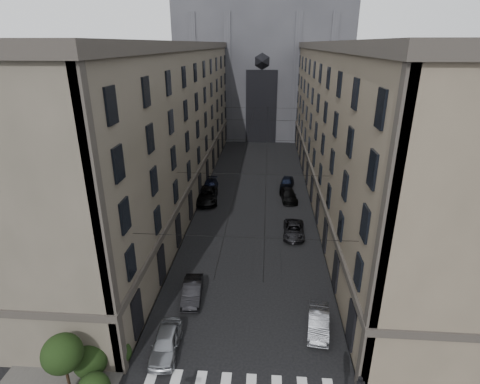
% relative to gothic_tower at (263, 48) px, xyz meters
% --- Properties ---
extents(sidewalk_left, '(7.00, 80.00, 0.15)m').
position_rel_gothic_tower_xyz_m(sidewalk_left, '(-10.50, -38.96, -17.72)').
color(sidewalk_left, '#383533').
rests_on(sidewalk_left, ground).
extents(sidewalk_right, '(7.00, 80.00, 0.15)m').
position_rel_gothic_tower_xyz_m(sidewalk_right, '(10.50, -38.96, -17.72)').
color(sidewalk_right, '#383533').
rests_on(sidewalk_right, ground).
extents(building_left, '(13.60, 60.60, 18.85)m').
position_rel_gothic_tower_xyz_m(building_left, '(-13.44, -38.96, -8.45)').
color(building_left, '#4F493C').
rests_on(building_left, ground).
extents(building_right, '(13.60, 60.60, 18.85)m').
position_rel_gothic_tower_xyz_m(building_right, '(13.44, -38.96, -8.45)').
color(building_right, brown).
rests_on(building_right, ground).
extents(gothic_tower, '(35.00, 23.00, 58.00)m').
position_rel_gothic_tower_xyz_m(gothic_tower, '(0.00, 0.00, 0.00)').
color(gothic_tower, '#2D2D33').
rests_on(gothic_tower, ground).
extents(shrub_cluster, '(3.90, 4.40, 3.90)m').
position_rel_gothic_tower_xyz_m(shrub_cluster, '(-8.72, -69.95, -16.00)').
color(shrub_cluster, black).
rests_on(shrub_cluster, sidewalk_left).
extents(tram_wires, '(14.00, 60.00, 0.43)m').
position_rel_gothic_tower_xyz_m(tram_wires, '(0.00, -39.33, -10.55)').
color(tram_wires, black).
rests_on(tram_wires, ground).
extents(car_left_near, '(1.87, 4.27, 1.43)m').
position_rel_gothic_tower_xyz_m(car_left_near, '(-4.85, -66.96, -17.08)').
color(car_left_near, gray).
rests_on(car_left_near, ground).
extents(car_left_midnear, '(1.78, 4.18, 1.34)m').
position_rel_gothic_tower_xyz_m(car_left_midnear, '(-4.20, -61.46, -17.13)').
color(car_left_midnear, black).
rests_on(car_left_midnear, ground).
extents(car_left_midfar, '(3.31, 6.09, 1.62)m').
position_rel_gothic_tower_xyz_m(car_left_midfar, '(-6.12, -42.07, -16.99)').
color(car_left_midfar, black).
rests_on(car_left_midfar, ground).
extents(car_left_far, '(2.19, 4.93, 1.41)m').
position_rel_gothic_tower_xyz_m(car_left_far, '(-6.20, -38.71, -17.10)').
color(car_left_far, black).
rests_on(car_left_far, ground).
extents(car_right_near, '(1.87, 4.13, 1.32)m').
position_rel_gothic_tower_xyz_m(car_right_near, '(5.20, -64.24, -17.14)').
color(car_right_near, gray).
rests_on(car_right_near, ground).
extents(car_right_midnear, '(2.32, 4.67, 1.27)m').
position_rel_gothic_tower_xyz_m(car_right_midnear, '(4.32, -50.47, -17.16)').
color(car_right_midnear, black).
rests_on(car_right_midnear, ground).
extents(car_right_midfar, '(2.39, 4.83, 1.35)m').
position_rel_gothic_tower_xyz_m(car_right_midfar, '(4.20, -40.91, -17.12)').
color(car_right_midfar, black).
rests_on(car_right_midfar, ground).
extents(car_right_far, '(2.29, 4.49, 1.46)m').
position_rel_gothic_tower_xyz_m(car_right_far, '(4.20, -36.64, -17.07)').
color(car_right_far, black).
rests_on(car_right_far, ground).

